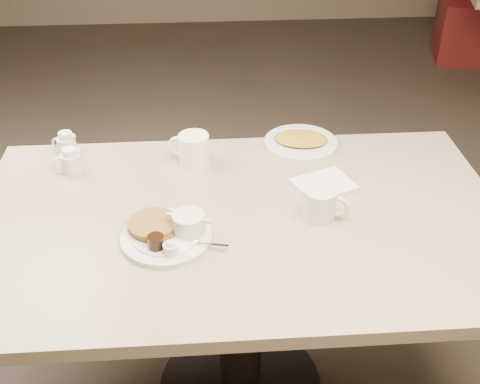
{
  "coord_description": "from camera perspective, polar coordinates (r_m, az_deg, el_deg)",
  "views": [
    {
      "loc": [
        -0.1,
        -1.33,
        1.74
      ],
      "look_at": [
        0.0,
        0.02,
        0.82
      ],
      "focal_mm": 44.38,
      "sensor_mm": 36.0,
      "label": 1
    }
  ],
  "objects": [
    {
      "name": "coffee_mug_far",
      "position": [
        1.88,
        -4.55,
        4.12
      ],
      "size": [
        0.15,
        0.13,
        0.1
      ],
      "color": "white",
      "rests_on": "diner_table"
    },
    {
      "name": "hash_plate",
      "position": [
        2.0,
        5.86,
        4.85
      ],
      "size": [
        0.29,
        0.29,
        0.04
      ],
      "color": "silver",
      "rests_on": "diner_table"
    },
    {
      "name": "napkin",
      "position": [
        1.79,
        8.07,
        0.63
      ],
      "size": [
        0.2,
        0.19,
        0.02
      ],
      "color": "silver",
      "rests_on": "diner_table"
    },
    {
      "name": "diner_table",
      "position": [
        1.76,
        0.05,
        -6.82
      ],
      "size": [
        1.5,
        0.9,
        0.75
      ],
      "color": "tan",
      "rests_on": "ground"
    },
    {
      "name": "creamer_right",
      "position": [
        2.01,
        -16.35,
        4.42
      ],
      "size": [
        0.09,
        0.07,
        0.08
      ],
      "color": "beige",
      "rests_on": "diner_table"
    },
    {
      "name": "creamer_left",
      "position": [
        1.91,
        -15.98,
        2.87
      ],
      "size": [
        0.09,
        0.07,
        0.08
      ],
      "color": "silver",
      "rests_on": "diner_table"
    },
    {
      "name": "coffee_mug_near",
      "position": [
        1.65,
        7.77,
        -1.09
      ],
      "size": [
        0.14,
        0.12,
        0.09
      ],
      "color": "beige",
      "rests_on": "diner_table"
    },
    {
      "name": "main_plate",
      "position": [
        1.58,
        -6.88,
        -3.8
      ],
      "size": [
        0.32,
        0.31,
        0.07
      ],
      "color": "silver",
      "rests_on": "diner_table"
    }
  ]
}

